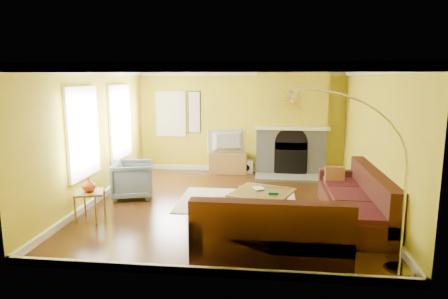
# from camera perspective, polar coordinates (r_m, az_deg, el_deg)

# --- Properties ---
(floor) EXTENTS (5.50, 6.00, 0.02)m
(floor) POSITION_cam_1_polar(r_m,az_deg,el_deg) (8.13, 0.71, -7.91)
(floor) COLOR #542E11
(floor) RESTS_ON ground
(ceiling) EXTENTS (5.50, 6.00, 0.02)m
(ceiling) POSITION_cam_1_polar(r_m,az_deg,el_deg) (7.73, 0.75, 11.63)
(ceiling) COLOR white
(ceiling) RESTS_ON ground
(wall_back) EXTENTS (5.50, 0.02, 2.70)m
(wall_back) POSITION_cam_1_polar(r_m,az_deg,el_deg) (10.79, 2.35, 3.97)
(wall_back) COLOR gold
(wall_back) RESTS_ON ground
(wall_front) EXTENTS (5.50, 0.02, 2.70)m
(wall_front) POSITION_cam_1_polar(r_m,az_deg,el_deg) (4.88, -2.85, -3.61)
(wall_front) COLOR gold
(wall_front) RESTS_ON ground
(wall_left) EXTENTS (0.02, 6.00, 2.70)m
(wall_left) POSITION_cam_1_polar(r_m,az_deg,el_deg) (8.54, -18.03, 1.85)
(wall_left) COLOR gold
(wall_left) RESTS_ON ground
(wall_right) EXTENTS (0.02, 6.00, 2.70)m
(wall_right) POSITION_cam_1_polar(r_m,az_deg,el_deg) (8.03, 20.74, 1.18)
(wall_right) COLOR gold
(wall_right) RESTS_ON ground
(baseboard) EXTENTS (5.50, 6.00, 0.12)m
(baseboard) POSITION_cam_1_polar(r_m,az_deg,el_deg) (8.11, 0.71, -7.44)
(baseboard) COLOR white
(baseboard) RESTS_ON floor
(crown_molding) EXTENTS (5.50, 6.00, 0.12)m
(crown_molding) POSITION_cam_1_polar(r_m,az_deg,el_deg) (7.73, 0.75, 11.11)
(crown_molding) COLOR white
(crown_molding) RESTS_ON ceiling
(window_left_near) EXTENTS (0.06, 1.22, 1.72)m
(window_left_near) POSITION_cam_1_polar(r_m,az_deg,el_deg) (9.70, -14.70, 3.84)
(window_left_near) COLOR white
(window_left_near) RESTS_ON wall_left
(window_left_far) EXTENTS (0.06, 1.22, 1.72)m
(window_left_far) POSITION_cam_1_polar(r_m,az_deg,el_deg) (7.97, -19.60, 2.28)
(window_left_far) COLOR white
(window_left_far) RESTS_ON wall_left
(window_back) EXTENTS (0.82, 0.06, 1.22)m
(window_back) POSITION_cam_1_polar(r_m,az_deg,el_deg) (11.02, -7.60, 5.07)
(window_back) COLOR white
(window_back) RESTS_ON wall_back
(wall_art) EXTENTS (0.34, 0.04, 1.14)m
(wall_art) POSITION_cam_1_polar(r_m,az_deg,el_deg) (10.89, -4.26, 5.33)
(wall_art) COLOR white
(wall_art) RESTS_ON wall_back
(fireplace) EXTENTS (1.80, 0.40, 2.70)m
(fireplace) POSITION_cam_1_polar(r_m,az_deg,el_deg) (10.57, 9.60, 3.71)
(fireplace) COLOR gray
(fireplace) RESTS_ON floor
(mantel) EXTENTS (1.92, 0.22, 0.08)m
(mantel) POSITION_cam_1_polar(r_m,az_deg,el_deg) (10.34, 9.65, 3.01)
(mantel) COLOR white
(mantel) RESTS_ON fireplace
(hearth) EXTENTS (1.80, 0.70, 0.06)m
(hearth) POSITION_cam_1_polar(r_m,az_deg,el_deg) (10.26, 9.54, -3.98)
(hearth) COLOR gray
(hearth) RESTS_ON floor
(sunburst) EXTENTS (0.70, 0.04, 0.70)m
(sunburst) POSITION_cam_1_polar(r_m,az_deg,el_deg) (10.29, 9.76, 6.89)
(sunburst) COLOR olive
(sunburst) RESTS_ON fireplace
(rug) EXTENTS (2.40, 1.80, 0.02)m
(rug) POSITION_cam_1_polar(r_m,az_deg,el_deg) (8.32, 1.91, -7.37)
(rug) COLOR beige
(rug) RESTS_ON floor
(sectional_sofa) EXTENTS (3.03, 3.48, 0.90)m
(sectional_sofa) POSITION_cam_1_polar(r_m,az_deg,el_deg) (7.05, 10.03, -6.99)
(sectional_sofa) COLOR #401C14
(sectional_sofa) RESTS_ON floor
(coffee_table) EXTENTS (1.33, 1.33, 0.41)m
(coffee_table) POSITION_cam_1_polar(r_m,az_deg,el_deg) (7.65, 5.45, -7.43)
(coffee_table) COLOR white
(coffee_table) RESTS_ON floor
(media_console) EXTENTS (0.99, 0.45, 0.55)m
(media_console) POSITION_cam_1_polar(r_m,az_deg,el_deg) (10.71, 0.62, -1.90)
(media_console) COLOR olive
(media_console) RESTS_ON floor
(tv) EXTENTS (1.05, 0.56, 0.62)m
(tv) POSITION_cam_1_polar(r_m,az_deg,el_deg) (10.61, 0.62, 1.18)
(tv) COLOR black
(tv) RESTS_ON media_console
(subwoofer) EXTENTS (0.33, 0.33, 0.33)m
(subwoofer) POSITION_cam_1_polar(r_m,az_deg,el_deg) (10.78, 3.28, -2.44)
(subwoofer) COLOR white
(subwoofer) RESTS_ON floor
(armchair) EXTENTS (1.05, 1.03, 0.77)m
(armchair) POSITION_cam_1_polar(r_m,az_deg,el_deg) (8.71, -12.93, -4.22)
(armchair) COLOR slate
(armchair) RESTS_ON floor
(side_table) EXTENTS (0.61, 0.61, 0.53)m
(side_table) POSITION_cam_1_polar(r_m,az_deg,el_deg) (7.58, -18.57, -7.64)
(side_table) COLOR olive
(side_table) RESTS_ON floor
(vase) EXTENTS (0.30, 0.30, 0.25)m
(vase) POSITION_cam_1_polar(r_m,az_deg,el_deg) (7.48, -18.74, -4.80)
(vase) COLOR #D95119
(vase) RESTS_ON side_table
(book) EXTENTS (0.26, 0.30, 0.02)m
(book) POSITION_cam_1_polar(r_m,az_deg,el_deg) (7.69, 4.32, -5.62)
(book) COLOR white
(book) RESTS_ON coffee_table
(arc_lamp) EXTENTS (1.48, 0.36, 2.37)m
(arc_lamp) POSITION_cam_1_polar(r_m,az_deg,el_deg) (5.36, 17.98, -4.71)
(arc_lamp) COLOR silver
(arc_lamp) RESTS_ON floor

